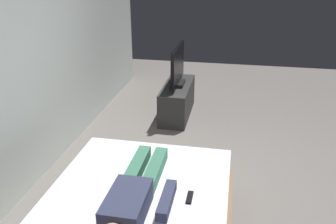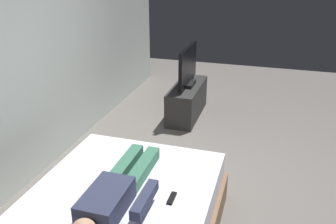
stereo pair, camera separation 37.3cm
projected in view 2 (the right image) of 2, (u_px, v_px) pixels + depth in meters
ground_plane at (211, 194)px, 3.69m from camera, size 10.00×10.00×0.00m
back_wall at (50, 41)px, 4.01m from camera, size 6.40×0.10×2.80m
person at (116, 193)px, 2.69m from camera, size 1.26×0.46×0.18m
remote at (172, 198)px, 2.75m from camera, size 0.15×0.04×0.02m
tv_stand at (187, 101)px, 5.44m from camera, size 1.10×0.40×0.50m
tv at (188, 67)px, 5.22m from camera, size 0.88×0.20×0.59m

